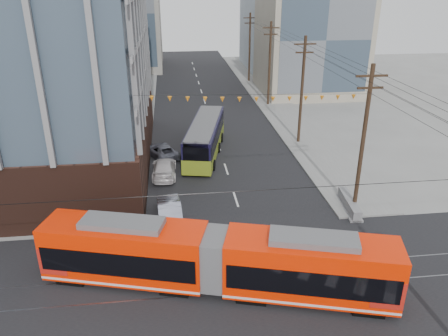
{
  "coord_description": "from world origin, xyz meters",
  "views": [
    {
      "loc": [
        -4.72,
        -16.31,
        16.16
      ],
      "look_at": [
        -1.44,
        10.01,
        4.54
      ],
      "focal_mm": 35.0,
      "sensor_mm": 36.0,
      "label": 1
    }
  ],
  "objects": [
    {
      "name": "streetcar",
      "position": [
        -2.74,
        3.56,
        1.88
      ],
      "size": [
        19.56,
        8.02,
        3.77
      ],
      "primitive_type": null,
      "rotation": [
        0.0,
        0.0,
        -0.28
      ],
      "color": "#F72100",
      "rests_on": "ground"
    },
    {
      "name": "jersey_barrier",
      "position": [
        8.3,
        11.44,
        0.42
      ],
      "size": [
        1.39,
        4.3,
        0.84
      ],
      "primitive_type": "cube",
      "rotation": [
        0.0,
        0.0,
        -0.11
      ],
      "color": "slate",
      "rests_on": "ground"
    },
    {
      "name": "ground",
      "position": [
        0.0,
        0.0,
        0.0
      ],
      "size": [
        160.0,
        160.0,
        0.0
      ],
      "primitive_type": "plane",
      "color": "slate"
    },
    {
      "name": "utility_pole_far",
      "position": [
        8.5,
        56.0,
        5.5
      ],
      "size": [
        0.3,
        0.3,
        11.0
      ],
      "primitive_type": "cylinder",
      "color": "black",
      "rests_on": "ground"
    },
    {
      "name": "bg_bldg_ne_near",
      "position": [
        16.0,
        48.0,
        8.0
      ],
      "size": [
        14.0,
        14.0,
        16.0
      ],
      "primitive_type": "cube",
      "color": "gray",
      "rests_on": "ground"
    },
    {
      "name": "bg_bldg_nw_near",
      "position": [
        -17.0,
        52.0,
        9.0
      ],
      "size": [
        18.0,
        16.0,
        18.0
      ],
      "primitive_type": "cube",
      "color": "#8C99A5",
      "rests_on": "ground"
    },
    {
      "name": "bg_bldg_ne_far",
      "position": [
        18.0,
        68.0,
        7.0
      ],
      "size": [
        16.0,
        16.0,
        14.0
      ],
      "primitive_type": "cube",
      "color": "#8C99A5",
      "rests_on": "ground"
    },
    {
      "name": "parked_car_silver",
      "position": [
        -5.24,
        11.67,
        0.77
      ],
      "size": [
        1.94,
        4.79,
        1.55
      ],
      "primitive_type": "imported",
      "rotation": [
        0.0,
        0.0,
        3.21
      ],
      "color": "#A0A4BA",
      "rests_on": "ground"
    },
    {
      "name": "parked_car_white",
      "position": [
        -5.61,
        19.23,
        0.73
      ],
      "size": [
        2.16,
        5.07,
        1.46
      ],
      "primitive_type": "imported",
      "rotation": [
        0.0,
        0.0,
        3.12
      ],
      "color": "silver",
      "rests_on": "ground"
    },
    {
      "name": "bg_bldg_nw_far",
      "position": [
        -14.0,
        72.0,
        10.0
      ],
      "size": [
        16.0,
        18.0,
        20.0
      ],
      "primitive_type": "cube",
      "color": "gray",
      "rests_on": "ground"
    },
    {
      "name": "city_bus",
      "position": [
        -1.58,
        24.09,
        1.7
      ],
      "size": [
        5.1,
        12.29,
        3.4
      ],
      "primitive_type": null,
      "rotation": [
        0.0,
        0.0,
        -0.21
      ],
      "color": "black",
      "rests_on": "ground"
    },
    {
      "name": "parked_car_grey",
      "position": [
        -5.82,
        23.7,
        0.65
      ],
      "size": [
        3.77,
        5.17,
        1.31
      ],
      "primitive_type": "imported",
      "rotation": [
        0.0,
        0.0,
        3.53
      ],
      "color": "#585A68",
      "rests_on": "ground"
    }
  ]
}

